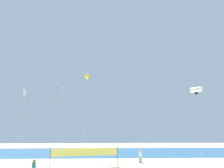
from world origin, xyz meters
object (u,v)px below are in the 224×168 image
kite_yellow_delta (86,76)px  kite_white_tube (196,90)px  volleyball_net (85,153)px  beachgoer_teal_shirt (34,168)px  beachgoer_white_shirt (140,156)px  kite_magenta_diamond (168,70)px  kite_blue_diamond (63,89)px  kite_white_delta (25,93)px

kite_yellow_delta → kite_white_tube: 14.66m
volleyball_net → kite_white_tube: size_ratio=0.87×
beachgoer_teal_shirt → beachgoer_white_shirt: (11.59, 9.05, 0.05)m
kite_white_tube → kite_magenta_diamond: kite_magenta_diamond is taller
kite_blue_diamond → kite_yellow_delta: kite_yellow_delta is taller
beachgoer_teal_shirt → kite_blue_diamond: kite_blue_diamond is taller
beachgoer_white_shirt → volleyball_net: volleyball_net is taller
beachgoer_teal_shirt → kite_yellow_delta: size_ratio=0.13×
kite_white_tube → kite_magenta_diamond: 10.83m
kite_blue_diamond → kite_white_delta: size_ratio=0.89×
beachgoer_teal_shirt → volleyball_net: bearing=-53.5°
beachgoer_white_shirt → kite_yellow_delta: size_ratio=0.14×
volleyball_net → kite_yellow_delta: size_ratio=0.65×
kite_white_delta → kite_magenta_diamond: 22.06m
kite_blue_diamond → kite_white_tube: (15.06, 1.70, 0.31)m
beachgoer_white_shirt → volleyball_net: 8.02m
kite_white_tube → kite_magenta_diamond: (-0.20, 9.61, 4.99)m
beachgoer_white_shirt → beachgoer_teal_shirt: bearing=-49.5°
volleyball_net → kite_blue_diamond: size_ratio=0.90×
kite_blue_diamond → beachgoer_teal_shirt: bearing=-157.7°
beachgoer_white_shirt → kite_yellow_delta: (-7.58, -0.82, 10.81)m
beachgoer_teal_shirt → beachgoer_white_shirt: size_ratio=0.95×
volleyball_net → kite_yellow_delta: 10.41m
kite_white_tube → kite_blue_diamond: bearing=-173.5°
kite_white_tube → beachgoer_teal_shirt: bearing=-171.4°
beachgoer_white_shirt → kite_white_delta: kite_white_delta is taller
beachgoer_white_shirt → kite_yellow_delta: bearing=-81.3°
beachgoer_teal_shirt → beachgoer_white_shirt: bearing=-68.1°
beachgoer_white_shirt → kite_white_tube: (5.65, -6.45, 7.95)m
kite_blue_diamond → kite_white_tube: kite_white_tube is taller
volleyball_net → kite_white_delta: (-8.34, 1.84, 7.57)m
beachgoer_teal_shirt → volleyball_net: size_ratio=0.20×
volleyball_net → kite_white_tube: kite_white_tube is taller
beachgoer_teal_shirt → kite_white_tube: bearing=-97.5°
kite_white_delta → beachgoer_teal_shirt: bearing=-62.0°
volleyball_net → beachgoer_teal_shirt: bearing=-127.4°
kite_blue_diamond → kite_white_tube: bearing=6.5°
beachgoer_white_shirt → kite_white_tube: kite_white_tube is taller
kite_yellow_delta → kite_white_tube: bearing=-23.0°
volleyball_net → beachgoer_white_shirt: bearing=24.9°
beachgoer_teal_shirt → volleyball_net: (4.34, 5.68, 0.77)m
volleyball_net → kite_white_delta: 11.42m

